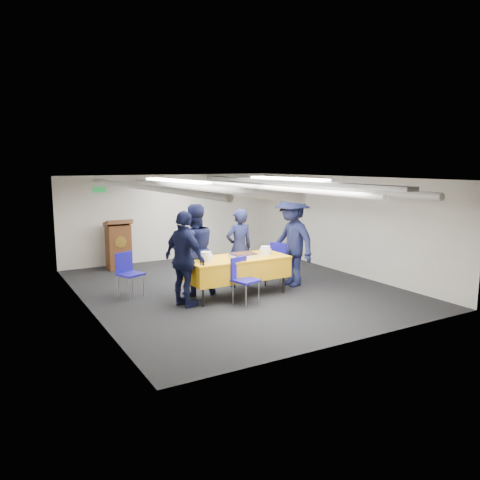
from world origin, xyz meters
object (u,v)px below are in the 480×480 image
Objects in this scene: sheet_cake at (243,255)px; sailor_c at (185,259)px; chair_right at (277,259)px; chair_left at (128,270)px; chair_near at (243,275)px; sailor_b at (194,250)px; serving_table at (237,268)px; sailor_d at (292,241)px; podium at (119,244)px; sailor_a at (239,248)px.

sheet_cake is 0.28× the size of sailor_c.
chair_right and chair_left have the same top height.
chair_near is 0.48× the size of sailor_b.
sheet_cake is (0.12, -0.05, 0.25)m from serving_table.
sailor_b is at bearing 146.68° from sheet_cake.
chair_right is 0.49× the size of sailor_c.
sailor_d is (1.28, 0.14, 0.16)m from sheet_cake.
podium is 4.24m from chair_near.
sailor_b reaches higher than sailor_c.
sailor_c is (-1.28, -0.09, 0.07)m from sheet_cake.
sailor_a is 0.92× the size of sailor_b.
serving_table is 1.23× the size of sailor_a.
sailor_c is 0.90× the size of sailor_d.
serving_table is at bearing -29.06° from chair_left.
chair_left is at bearing 15.04° from sailor_c.
sailor_b is at bearing -77.90° from podium.
sailor_d reaches higher than sailor_c.
sheet_cake is 0.56× the size of chair_left.
podium reaches higher than chair_near.
sailor_c is at bearing -58.87° from chair_left.
sheet_cake is 0.98m from sailor_b.
podium is at bearing -68.51° from sailor_b.
chair_near reaches higher than sheet_cake.
chair_near and chair_right have the same top height.
serving_table is 0.74m from sailor_a.
podium is 0.71× the size of sailor_c.
sheet_cake is at bearing -67.83° from podium.
chair_left is 2.33m from sailor_a.
chair_near is 0.45× the size of sailor_d.
chair_right is at bearing 23.65° from sheet_cake.
podium is at bearing 130.35° from chair_right.
sailor_b is (0.66, -3.08, 0.29)m from podium.
sailor_c reaches higher than serving_table.
chair_right is at bearing -171.30° from sailor_b.
chair_left is at bearing 137.87° from chair_near.
chair_near is at bearing -72.04° from sailor_d.
serving_table is at bearing 154.38° from sailor_b.
sailor_d reaches higher than sailor_b.
sailor_d reaches higher than sailor_a.
sailor_b is at bearing 7.13° from sailor_a.
chair_right is at bearing 175.13° from sailor_a.
sailor_a is 0.95× the size of sailor_c.
chair_left is at bearing 150.94° from serving_table.
sheet_cake reaches higher than serving_table.
podium is at bearing -144.62° from sailor_d.
serving_table is 1.16× the size of sailor_c.
sailor_b is at bearing -53.24° from sailor_c.
sailor_d is (2.09, -0.40, 0.07)m from sailor_b.
sailor_b is 0.93× the size of sailor_d.
sailor_d is at bearing 6.06° from sheet_cake.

